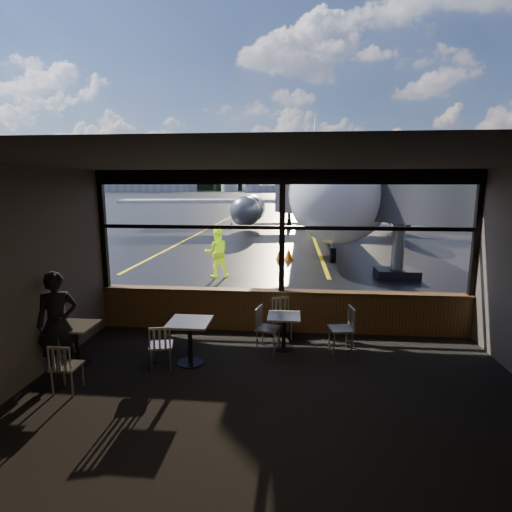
# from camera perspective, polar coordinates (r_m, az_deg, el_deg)

# --- Properties ---
(ground_plane) EXTENTS (520.00, 520.00, 0.00)m
(ground_plane) POSITION_cam_1_polar(r_m,az_deg,el_deg) (128.47, 5.25, 8.69)
(ground_plane) COLOR black
(ground_plane) RESTS_ON ground
(carpet_floor) EXTENTS (8.00, 6.00, 0.01)m
(carpet_floor) POSITION_cam_1_polar(r_m,az_deg,el_deg) (6.30, 2.69, -20.25)
(carpet_floor) COLOR black
(carpet_floor) RESTS_ON ground
(ceiling) EXTENTS (8.00, 6.00, 0.04)m
(ceiling) POSITION_cam_1_polar(r_m,az_deg,el_deg) (5.44, 3.00, 13.35)
(ceiling) COLOR #38332D
(ceiling) RESTS_ON ground
(wall_left) EXTENTS (0.04, 6.00, 3.50)m
(wall_left) POSITION_cam_1_polar(r_m,az_deg,el_deg) (7.03, -31.88, -3.28)
(wall_left) COLOR #4E463E
(wall_left) RESTS_ON ground
(wall_back) EXTENTS (8.00, 0.04, 3.50)m
(wall_back) POSITION_cam_1_polar(r_m,az_deg,el_deg) (2.83, 0.01, -20.51)
(wall_back) COLOR #4E463E
(wall_back) RESTS_ON ground
(window_sill) EXTENTS (8.00, 0.28, 0.90)m
(window_sill) POSITION_cam_1_polar(r_m,az_deg,el_deg) (8.87, 3.61, -7.91)
(window_sill) COLOR #4D3117
(window_sill) RESTS_ON ground
(window_header) EXTENTS (8.00, 0.18, 0.30)m
(window_header) POSITION_cam_1_polar(r_m,az_deg,el_deg) (8.43, 3.84, 11.18)
(window_header) COLOR black
(window_header) RESTS_ON ground
(mullion_left) EXTENTS (0.12, 0.12, 2.60)m
(mullion_left) POSITION_cam_1_polar(r_m,az_deg,el_deg) (9.46, -20.98, 3.44)
(mullion_left) COLOR black
(mullion_left) RESTS_ON ground
(mullion_centre) EXTENTS (0.12, 0.12, 2.60)m
(mullion_centre) POSITION_cam_1_polar(r_m,az_deg,el_deg) (8.49, 3.74, 3.40)
(mullion_centre) COLOR black
(mullion_centre) RESTS_ON ground
(mullion_right) EXTENTS (0.12, 0.12, 2.60)m
(mullion_right) POSITION_cam_1_polar(r_m,az_deg,el_deg) (9.27, 28.99, 2.71)
(mullion_right) COLOR black
(mullion_right) RESTS_ON ground
(window_transom) EXTENTS (8.00, 0.10, 0.08)m
(window_transom) POSITION_cam_1_polar(r_m,az_deg,el_deg) (8.48, 3.75, 4.07)
(window_transom) COLOR black
(window_transom) RESTS_ON ground
(airliner) EXTENTS (29.43, 35.07, 10.55)m
(airliner) POSITION_cam_1_polar(r_m,az_deg,el_deg) (28.29, 9.44, 14.23)
(airliner) COLOR silver
(airliner) RESTS_ON ground_plane
(jet_bridge) EXTENTS (8.51, 10.40, 4.54)m
(jet_bridge) POSITION_cam_1_polar(r_m,az_deg,el_deg) (14.36, 18.98, 5.90)
(jet_bridge) COLOR #27272A
(jet_bridge) RESTS_ON ground_plane
(cafe_table_near) EXTENTS (0.63, 0.63, 0.69)m
(cafe_table_near) POSITION_cam_1_polar(r_m,az_deg,el_deg) (7.97, 3.99, -10.80)
(cafe_table_near) COLOR #A29E94
(cafe_table_near) RESTS_ON carpet_floor
(cafe_table_mid) EXTENTS (0.73, 0.73, 0.80)m
(cafe_table_mid) POSITION_cam_1_polar(r_m,az_deg,el_deg) (7.43, -9.40, -12.08)
(cafe_table_mid) COLOR gray
(cafe_table_mid) RESTS_ON carpet_floor
(cafe_table_left) EXTENTS (0.67, 0.67, 0.74)m
(cafe_table_left) POSITION_cam_1_polar(r_m,az_deg,el_deg) (7.99, -24.24, -11.48)
(cafe_table_left) COLOR gray
(cafe_table_left) RESTS_ON carpet_floor
(chair_near_e) EXTENTS (0.57, 0.57, 0.90)m
(chair_near_e) POSITION_cam_1_polar(r_m,az_deg,el_deg) (7.97, 12.04, -10.23)
(chair_near_e) COLOR #BBB5A8
(chair_near_e) RESTS_ON carpet_floor
(chair_near_w) EXTENTS (0.58, 0.58, 0.88)m
(chair_near_w) POSITION_cam_1_polar(r_m,az_deg,el_deg) (7.87, 1.74, -10.38)
(chair_near_w) COLOR #BCB6AA
(chair_near_w) RESTS_ON carpet_floor
(chair_near_n) EXTENTS (0.56, 0.56, 0.85)m
(chair_near_n) POSITION_cam_1_polar(r_m,az_deg,el_deg) (8.49, 3.75, -8.90)
(chair_near_n) COLOR beige
(chair_near_n) RESTS_ON carpet_floor
(chair_mid_s) EXTENTS (0.54, 0.54, 0.82)m
(chair_mid_s) POSITION_cam_1_polar(r_m,az_deg,el_deg) (7.36, -13.39, -12.37)
(chair_mid_s) COLOR #ABA69A
(chair_mid_s) RESTS_ON carpet_floor
(chair_left_s) EXTENTS (0.45, 0.45, 0.82)m
(chair_left_s) POSITION_cam_1_polar(r_m,az_deg,el_deg) (7.06, -25.39, -14.10)
(chair_left_s) COLOR beige
(chair_left_s) RESTS_ON carpet_floor
(passenger) EXTENTS (0.77, 0.69, 1.78)m
(passenger) POSITION_cam_1_polar(r_m,az_deg,el_deg) (7.60, -26.46, -8.62)
(passenger) COLOR black
(passenger) RESTS_ON carpet_floor
(ground_crew) EXTENTS (0.98, 0.86, 1.70)m
(ground_crew) POSITION_cam_1_polar(r_m,az_deg,el_deg) (14.02, -5.62, 0.48)
(ground_crew) COLOR #BFF219
(ground_crew) RESTS_ON ground_plane
(cone_nose) EXTENTS (0.34, 0.34, 0.48)m
(cone_nose) POSITION_cam_1_polar(r_m,az_deg,el_deg) (17.35, 3.42, 0.32)
(cone_nose) COLOR #F44807
(cone_nose) RESTS_ON ground_plane
(cone_wing) EXTENTS (0.32, 0.32, 0.45)m
(cone_wing) POSITION_cam_1_polar(r_m,az_deg,el_deg) (29.92, -3.51, 4.43)
(cone_wing) COLOR orange
(cone_wing) RESTS_ON ground_plane
(hangar_left) EXTENTS (45.00, 18.00, 11.00)m
(hangar_left) POSITION_cam_1_polar(r_m,az_deg,el_deg) (201.10, -15.41, 10.45)
(hangar_left) COLOR silver
(hangar_left) RESTS_ON ground_plane
(hangar_mid) EXTENTS (38.00, 15.00, 10.00)m
(hangar_mid) POSITION_cam_1_polar(r_m,az_deg,el_deg) (193.44, 5.31, 10.65)
(hangar_mid) COLOR silver
(hangar_mid) RESTS_ON ground_plane
(hangar_right) EXTENTS (50.00, 20.00, 12.00)m
(hangar_right) POSITION_cam_1_polar(r_m,az_deg,el_deg) (195.80, 23.45, 10.15)
(hangar_right) COLOR silver
(hangar_right) RESTS_ON ground_plane
(fuel_tank_a) EXTENTS (8.00, 8.00, 6.00)m
(fuel_tank_a) POSITION_cam_1_polar(r_m,az_deg,el_deg) (192.81, -3.79, 10.07)
(fuel_tank_a) COLOR silver
(fuel_tank_a) RESTS_ON ground_plane
(fuel_tank_b) EXTENTS (8.00, 8.00, 6.00)m
(fuel_tank_b) POSITION_cam_1_polar(r_m,az_deg,el_deg) (191.50, -0.79, 10.09)
(fuel_tank_b) COLOR silver
(fuel_tank_b) RESTS_ON ground_plane
(fuel_tank_c) EXTENTS (8.00, 8.00, 6.00)m
(fuel_tank_c) POSITION_cam_1_polar(r_m,az_deg,el_deg) (190.70, 2.25, 10.09)
(fuel_tank_c) COLOR silver
(fuel_tank_c) RESTS_ON ground_plane
(treeline) EXTENTS (360.00, 3.00, 12.00)m
(treeline) POSITION_cam_1_polar(r_m,az_deg,el_deg) (218.45, 5.32, 10.85)
(treeline) COLOR black
(treeline) RESTS_ON ground_plane
(cone_extra) EXTENTS (0.39, 0.39, 0.55)m
(cone_extra) POSITION_cam_1_polar(r_m,az_deg,el_deg) (17.07, 4.69, 0.26)
(cone_extra) COLOR #E85507
(cone_extra) RESTS_ON ground_plane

